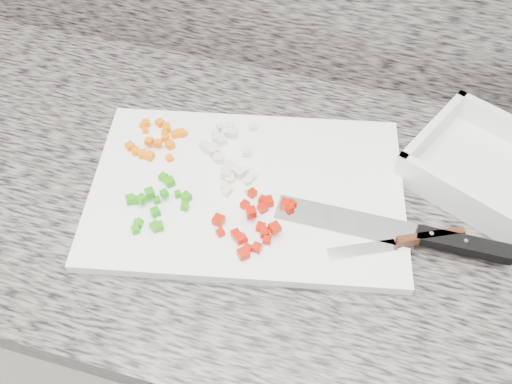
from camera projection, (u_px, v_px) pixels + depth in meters
cabinet at (256, 326)px, 1.25m from camera, size 3.92×0.62×0.86m
countertop at (256, 201)px, 0.90m from camera, size 3.96×0.64×0.04m
cutting_board at (247, 191)px, 0.87m from camera, size 0.53×0.41×0.02m
carrot_pile at (158, 139)px, 0.92m from camera, size 0.09×0.09×0.02m
onion_pile at (225, 148)px, 0.91m from camera, size 0.09×0.13×0.01m
green_pepper_pile at (156, 204)px, 0.84m from camera, size 0.10×0.12×0.02m
red_pepper_pile at (255, 221)px, 0.82m from camera, size 0.11×0.13×0.02m
garlic_pile at (235, 182)px, 0.87m from camera, size 0.05×0.06×0.01m
chef_knife at (422, 236)px, 0.80m from camera, size 0.33×0.05×0.02m
paring_knife at (413, 240)px, 0.80m from camera, size 0.18×0.10×0.02m
tray at (503, 179)px, 0.87m from camera, size 0.33×0.29×0.06m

